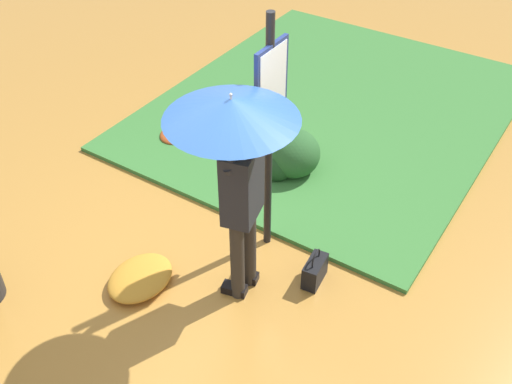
{
  "coord_description": "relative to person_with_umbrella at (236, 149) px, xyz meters",
  "views": [
    {
      "loc": [
        2.74,
        2.33,
        4.05
      ],
      "look_at": [
        -0.55,
        0.17,
        0.85
      ],
      "focal_mm": 42.47,
      "sensor_mm": 36.0,
      "label": 1
    }
  ],
  "objects": [
    {
      "name": "leaf_pile_near_person",
      "position": [
        -1.64,
        -2.0,
        -1.49
      ],
      "size": [
        0.52,
        0.42,
        0.12
      ],
      "color": "#B74C1E",
      "rests_on": "ground_plane"
    },
    {
      "name": "leaf_pile_by_bench",
      "position": [
        0.38,
        -0.81,
        -1.48
      ],
      "size": [
        0.64,
        0.51,
        0.14
      ],
      "color": "#C68428",
      "rests_on": "ground_plane"
    },
    {
      "name": "info_sign_post",
      "position": [
        -0.7,
        -0.15,
        -0.11
      ],
      "size": [
        0.44,
        0.07,
        2.3
      ],
      "color": "black",
      "rests_on": "ground_plane"
    },
    {
      "name": "handbag",
      "position": [
        -0.49,
        0.47,
        -1.42
      ],
      "size": [
        0.31,
        0.18,
        0.37
      ],
      "color": "black",
      "rests_on": "ground_plane"
    },
    {
      "name": "grass_verge",
      "position": [
        -3.19,
        -0.77,
        -1.53
      ],
      "size": [
        4.8,
        4.0,
        0.05
      ],
      "color": "#387533",
      "rests_on": "ground_plane"
    },
    {
      "name": "shrub_cluster",
      "position": [
        -1.73,
        -0.52,
        -1.31
      ],
      "size": [
        0.64,
        0.59,
        0.53
      ],
      "color": "#285628",
      "rests_on": "ground_plane"
    },
    {
      "name": "ground_plane",
      "position": [
        0.16,
        -0.26,
        -1.55
      ],
      "size": [
        18.0,
        18.0,
        0.0
      ],
      "primitive_type": "plane",
      "color": "#B27A33"
    },
    {
      "name": "person_with_umbrella",
      "position": [
        0.0,
        0.0,
        0.0
      ],
      "size": [
        0.96,
        0.96,
        2.04
      ],
      "color": "#2D2823",
      "rests_on": "ground_plane"
    }
  ]
}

